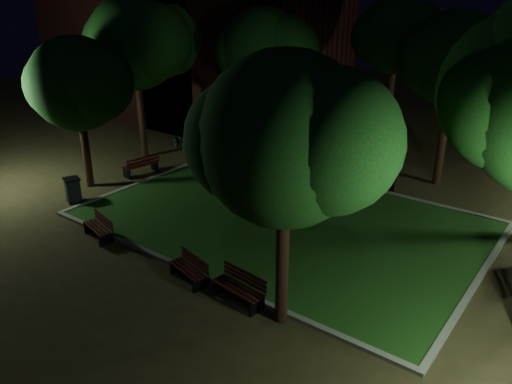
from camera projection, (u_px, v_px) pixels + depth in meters
ground at (251, 238)px, 18.71m from camera, size 80.00×80.00×0.00m
lawn at (281, 219)px, 20.17m from camera, size 15.00×10.00×0.08m
lawn_kerb at (281, 218)px, 20.16m from camera, size 15.40×10.40×0.12m
monument at (282, 198)px, 19.81m from camera, size 1.40×1.40×3.20m
building_main at (191, 6)px, 34.81m from camera, size 20.00×12.00×15.00m
tree_west at (78, 84)px, 21.67m from camera, size 5.09×4.15×6.88m
tree_north_wl at (265, 51)px, 25.01m from camera, size 5.33×4.35×7.87m
tree_north_er at (457, 59)px, 21.56m from camera, size 5.11×4.17×7.92m
tree_se at (288, 141)px, 12.08m from camera, size 5.40×4.41×7.53m
tree_nw at (193, 38)px, 29.93m from camera, size 6.16×5.03×8.35m
tree_far_north at (398, 35)px, 25.42m from camera, size 4.81×3.93×8.37m
tree_extra at (136, 43)px, 25.10m from camera, size 5.83×4.76×8.47m
lamppost_nw at (204, 84)px, 32.24m from camera, size 1.18×0.28×4.03m
bench_near_left at (190, 269)px, 15.92m from camera, size 1.65×0.90×0.86m
bench_near_right at (240, 288)px, 14.86m from camera, size 1.81×0.80×0.96m
bench_west_near at (99, 228)px, 18.62m from camera, size 1.66×0.90×0.86m
bench_left_side at (141, 166)px, 24.77m from camera, size 0.92×1.89×1.00m
bench_far_side at (377, 179)px, 23.09m from camera, size 1.86×1.22×0.96m
trash_bin at (73, 190)px, 21.66m from camera, size 0.83×0.83×1.09m
bicycle at (180, 142)px, 28.58m from camera, size 1.76×1.09×0.87m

